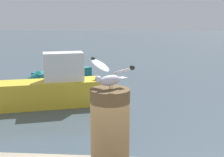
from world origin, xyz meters
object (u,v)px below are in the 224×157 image
Objects in this scene: boat_yellow at (40,89)px; mooring_post at (110,133)px; boat_teal at (58,74)px; seagull at (110,75)px.

mooring_post is at bearing -67.50° from boat_yellow.
boat_yellow is 1.48× the size of boat_teal.
boat_yellow reaches higher than boat_teal.
seagull is 8.55m from boat_yellow.
seagull is at bearing -67.52° from boat_yellow.
seagull reaches higher than mooring_post.
seagull is at bearing -73.33° from boat_teal.
mooring_post is 12.62m from boat_teal.
seagull is at bearing -140.71° from mooring_post.
boat_teal is at bearing 106.67° from seagull.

